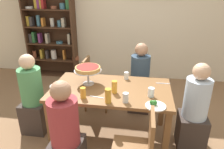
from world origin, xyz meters
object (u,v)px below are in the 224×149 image
object	(u,v)px
beer_glass_amber_tall	(83,93)
water_glass_clear_far	(151,92)
water_glass_clear_near	(126,98)
cutlery_knife_near	(97,97)
bookshelf	(50,26)
diner_far_right	(140,83)
salad_plate_far_diner	(59,85)
cutlery_fork_far	(163,83)
cutlery_fork_near	(68,98)
deep_dish_pizza_stand	(88,70)
chair_near_right	(139,147)
dining_table	(111,95)
diner_head_east	(194,113)
beer_glass_amber_short	(114,87)
salad_plate_near_diner	(155,105)
diner_near_left	(66,139)
beer_glass_amber_spare	(108,96)
water_glass_clear_spare	(126,76)
diner_head_west	(33,100)

from	to	relation	value
beer_glass_amber_tall	water_glass_clear_far	distance (m)	0.80
water_glass_clear_near	cutlery_knife_near	distance (m)	0.35
bookshelf	diner_far_right	world-z (taller)	bookshelf
salad_plate_far_diner	cutlery_fork_far	size ratio (longest dim) A/B	1.39
diner_far_right	cutlery_fork_near	bearing A→B (deg)	-36.51
bookshelf	deep_dish_pizza_stand	world-z (taller)	bookshelf
salad_plate_far_diner	chair_near_right	bearing A→B (deg)	-32.52
dining_table	beer_glass_amber_tall	xyz separation A→B (m)	(-0.28, -0.29, 0.16)
deep_dish_pizza_stand	cutlery_fork_far	size ratio (longest dim) A/B	1.99
diner_head_east	beer_glass_amber_short	bearing A→B (deg)	4.73
salad_plate_near_diner	salad_plate_far_diner	xyz separation A→B (m)	(-1.21, 0.30, 0.00)
dining_table	diner_near_left	distance (m)	0.82
salad_plate_near_diner	beer_glass_amber_spare	distance (m)	0.52
water_glass_clear_spare	cutlery_fork_near	xyz separation A→B (m)	(-0.62, -0.65, -0.05)
water_glass_clear_near	bookshelf	bearing A→B (deg)	129.15
salad_plate_far_diner	cutlery_fork_near	xyz separation A→B (m)	(0.21, -0.28, -0.01)
diner_far_right	water_glass_clear_spare	world-z (taller)	diner_far_right
dining_table	diner_head_east	xyz separation A→B (m)	(1.05, -0.03, -0.15)
deep_dish_pizza_stand	water_glass_clear_near	bearing A→B (deg)	-36.73
water_glass_clear_near	water_glass_clear_spare	xyz separation A→B (m)	(-0.05, 0.63, -0.01)
diner_near_left	beer_glass_amber_short	size ratio (longest dim) A/B	7.30
cutlery_fork_far	cutlery_knife_near	bearing A→B (deg)	30.74
cutlery_knife_near	cutlery_fork_far	size ratio (longest dim) A/B	1.00
diner_head_east	cutlery_fork_near	xyz separation A→B (m)	(-1.51, -0.31, 0.25)
dining_table	cutlery_knife_near	size ratio (longest dim) A/B	8.45
beer_glass_amber_short	water_glass_clear_near	xyz separation A→B (m)	(0.16, -0.20, -0.02)
diner_near_left	deep_dish_pizza_stand	distance (m)	0.93
diner_head_west	water_glass_clear_far	size ratio (longest dim) A/B	10.32
diner_head_west	water_glass_clear_spare	size ratio (longest dim) A/B	11.28
diner_head_west	chair_near_right	xyz separation A→B (m)	(1.48, -0.70, -0.01)
diner_head_east	water_glass_clear_spare	xyz separation A→B (m)	(-0.88, 0.35, 0.30)
chair_near_right	water_glass_clear_far	xyz separation A→B (m)	(0.11, 0.60, 0.31)
dining_table	chair_near_right	world-z (taller)	chair_near_right
cutlery_fork_near	cutlery_knife_near	world-z (taller)	same
cutlery_fork_far	water_glass_clear_near	bearing A→B (deg)	49.57
dining_table	deep_dish_pizza_stand	xyz separation A→B (m)	(-0.32, 0.09, 0.30)
water_glass_clear_near	cutlery_fork_far	bearing A→B (deg)	51.29
diner_near_left	cutlery_fork_near	distance (m)	0.48
chair_near_right	beer_glass_amber_short	size ratio (longest dim) A/B	5.53
diner_head_east	diner_near_left	bearing A→B (deg)	26.37
dining_table	bookshelf	size ratio (longest dim) A/B	0.69
diner_head_east	water_glass_clear_near	world-z (taller)	diner_head_east
diner_far_right	cutlery_knife_near	xyz separation A→B (m)	(-0.47, -1.01, 0.25)
water_glass_clear_far	cutlery_fork_far	distance (m)	0.42
dining_table	salad_plate_far_diner	distance (m)	0.68
beer_glass_amber_spare	water_glass_clear_spare	world-z (taller)	beer_glass_amber_spare
diner_far_right	chair_near_right	size ratio (longest dim) A/B	1.32
deep_dish_pizza_stand	salad_plate_far_diner	size ratio (longest dim) A/B	1.43
diner_near_left	cutlery_fork_near	world-z (taller)	diner_near_left
bookshelf	beer_glass_amber_spare	world-z (taller)	bookshelf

